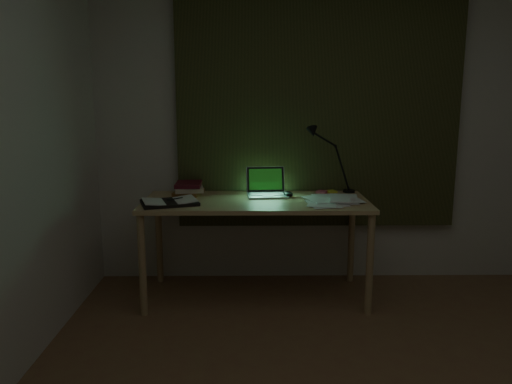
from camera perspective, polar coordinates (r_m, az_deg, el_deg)
wall_back at (r=4.00m, az=7.01°, el=7.58°), size 3.50×0.00×2.50m
curtain at (r=3.95m, az=7.15°, el=10.44°), size 2.20×0.06×2.00m
desk at (r=3.69m, az=-0.02°, el=-6.53°), size 1.62×0.71×0.74m
laptop at (r=3.71m, az=1.31°, el=1.08°), size 0.32×0.35×0.21m
open_textbook at (r=3.51m, az=-9.86°, el=-1.12°), size 0.44×0.37×0.03m
book_stack at (r=3.83m, az=-7.75°, el=0.46°), size 0.21×0.25×0.10m
loose_papers at (r=3.58m, az=8.77°, el=-0.96°), size 0.41×0.42×0.02m
mouse at (r=3.72m, az=3.71°, el=-0.25°), size 0.08×0.12×0.04m
sticky_yellow at (r=3.92m, az=8.57°, el=0.06°), size 0.09×0.09×0.02m
sticky_pink at (r=3.90m, az=7.54°, el=0.03°), size 0.10×0.10×0.02m
desk_lamp at (r=3.92m, az=10.68°, el=3.53°), size 0.38×0.32×0.50m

